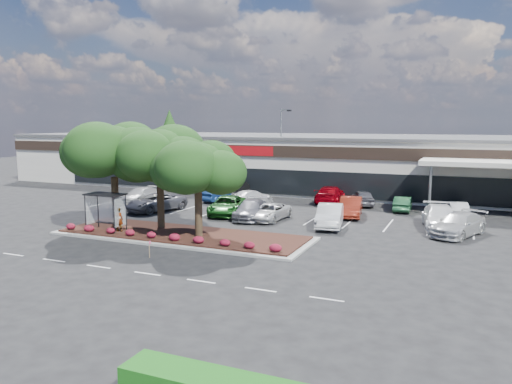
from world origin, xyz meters
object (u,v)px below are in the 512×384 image
at_px(survey_stake, 150,247).
at_px(car_0, 140,195).
at_px(light_pole, 282,155).
at_px(car_1, 156,202).

bearing_deg(survey_stake, car_0, 127.56).
height_order(survey_stake, car_0, car_0).
relative_size(light_pole, survey_stake, 9.29).
bearing_deg(car_1, survey_stake, -39.04).
height_order(survey_stake, car_1, car_1).
bearing_deg(light_pole, car_1, -109.75).
distance_m(light_pole, car_0, 16.71).
xyz_separation_m(car_0, car_1, (4.08, -3.29, 0.06)).
distance_m(light_pole, car_1, 17.63).
bearing_deg(car_0, survey_stake, -48.49).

